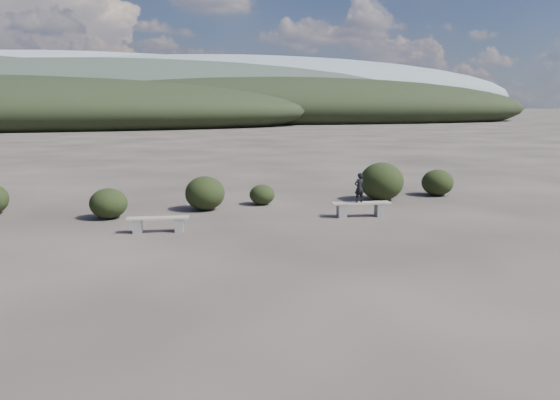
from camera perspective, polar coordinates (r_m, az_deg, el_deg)
name	(u,v)px	position (r m, az deg, el deg)	size (l,w,h in m)	color
ground	(343,273)	(12.40, 6.56, -7.58)	(1200.00, 1200.00, 0.00)	#2C2622
bench_left	(158,223)	(16.51, -12.60, -2.37)	(1.85, 0.65, 0.45)	#65625E
bench_right	(361,208)	(18.55, 8.46, -0.83)	(2.03, 0.69, 0.50)	#65625E
seated_person	(359,188)	(18.41, 8.28, 1.28)	(0.36, 0.24, 0.99)	black
shrub_a	(109,203)	(18.93, -17.48, -0.34)	(1.23, 1.23, 1.01)	black
shrub_b	(205,193)	(19.69, -7.84, 0.71)	(1.42, 1.42, 1.22)	black
shrub_c	(262,195)	(20.61, -1.89, 0.56)	(0.95, 0.95, 0.76)	black
shrub_d	(382,181)	(21.89, 10.58, 1.92)	(1.72, 1.72, 1.50)	black
shrub_e	(438,183)	(23.62, 16.14, 1.76)	(1.31, 1.31, 1.09)	black
mountain_ridges	(112,94)	(350.02, -17.14, 10.54)	(500.00, 400.00, 56.00)	black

